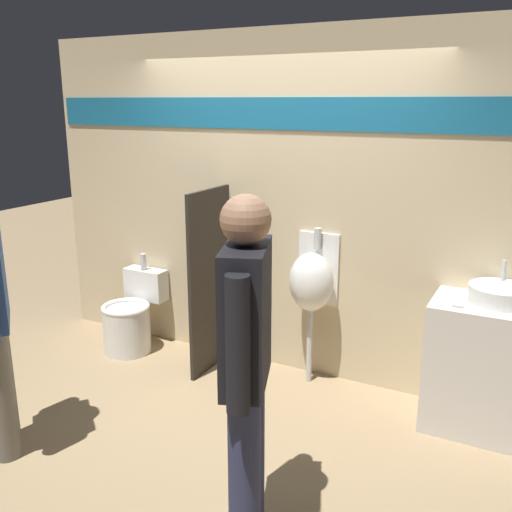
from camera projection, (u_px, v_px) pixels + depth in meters
The scene contains 9 objects.
ground_plane at pixel (246, 393), 4.37m from camera, with size 16.00×16.00×0.00m, color #997F5B.
display_wall at pixel (281, 205), 4.52m from camera, with size 4.45×0.07×2.70m.
sink_counter at pixel (498, 371), 3.75m from camera, with size 0.90×0.50×0.90m.
sink_basin at pixel (499, 294), 3.69m from camera, with size 0.39×0.39×0.25m.
cell_phone at pixel (459, 304), 3.67m from camera, with size 0.07×0.14×0.01m.
divider_near_counter at pixel (210, 281), 4.62m from camera, with size 0.03×0.59×1.50m.
urinal_near_counter at pixel (312, 282), 4.36m from camera, with size 0.35×0.31×1.23m.
toilet at pixel (131, 319), 5.08m from camera, with size 0.43×0.59×0.84m.
person_with_lanyard at pixel (246, 360), 2.71m from camera, with size 0.34×0.59×1.77m.
Camera 1 is at (1.89, -3.45, 2.17)m, focal length 40.00 mm.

